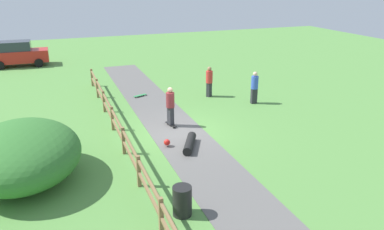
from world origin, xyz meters
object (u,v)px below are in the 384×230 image
skater_riding (170,105)px  parked_car_red (18,54)px  trash_bin (182,201)px  skateboard_loose (140,95)px  bystander_red (209,80)px  bystander_blue (255,86)px  skater_fallen (188,143)px  bush_large (22,154)px

skater_riding → parked_car_red: (-7.13, 16.00, -0.09)m
trash_bin → skateboard_loose: (1.48, 11.51, -0.36)m
bystander_red → skateboard_loose: bearing=160.5°
bystander_blue → skater_riding: bearing=-163.2°
trash_bin → skater_fallen: (1.69, 4.13, -0.25)m
skater_fallen → parked_car_red: bearing=110.9°
skater_fallen → skateboard_loose: 7.38m
skater_fallen → bush_large: bearing=-176.0°
skater_riding → bush_large: bearing=-154.5°
trash_bin → skater_riding: bearing=75.1°
bystander_red → parked_car_red: size_ratio=0.41×
skateboard_loose → bystander_blue: bearing=-31.0°
bystander_blue → bystander_red: bearing=131.8°
trash_bin → bystander_red: 11.45m
skater_riding → skater_fallen: skater_riding is taller
parked_car_red → bystander_red: bearing=-49.5°
skater_fallen → trash_bin: bearing=-112.3°
trash_bin → skater_riding: size_ratio=0.49×
skater_fallen → skateboard_loose: (-0.22, 7.37, -0.11)m
trash_bin → skateboard_loose: trash_bin is taller
bush_large → parked_car_red: (-1.09, 18.89, -0.02)m
trash_bin → bystander_red: bystander_red is taller
trash_bin → bystander_red: (5.22, 10.18, 0.51)m
skateboard_loose → bush_large: bearing=-126.5°
bush_large → bystander_red: size_ratio=2.60×
skater_riding → trash_bin: bearing=-104.9°
trash_bin → bystander_blue: size_ratio=0.51×
skater_riding → bystander_red: (3.46, 3.58, -0.09)m
skateboard_loose → parked_car_red: parked_car_red is taller
trash_bin → bush_large: bearing=139.1°
skateboard_loose → bystander_red: (3.74, -1.32, 0.87)m
bystander_red → parked_car_red: parked_car_red is taller
bystander_red → bystander_blue: 2.68m
trash_bin → skater_fallen: 4.47m
trash_bin → bystander_red: size_ratio=0.52×
skater_riding → skater_fallen: bearing=-91.5°
bystander_blue → parked_car_red: (-12.38, 14.42, -0.01)m
skater_riding → skateboard_loose: skater_riding is taller
bush_large → bystander_blue: (11.29, 4.47, -0.01)m
trash_bin → skater_riding: (1.76, 6.60, 0.60)m
skater_riding → skateboard_loose: size_ratio=2.25×
bush_large → skater_fallen: size_ratio=2.85×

